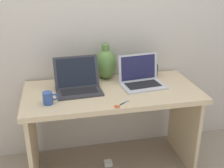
{
  "coord_description": "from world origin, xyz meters",
  "views": [
    {
      "loc": [
        -0.42,
        -1.97,
        1.62
      ],
      "look_at": [
        0.0,
        0.0,
        0.78
      ],
      "focal_mm": 44.82,
      "sensor_mm": 36.0,
      "label": 1
    }
  ],
  "objects_px": {
    "laptop_right": "(141,77)",
    "pen_cup": "(154,70)",
    "laptop_left": "(78,82)",
    "green_vase": "(105,64)",
    "power_brick": "(108,163)",
    "coffee_mug": "(48,98)",
    "scissors": "(120,105)"
  },
  "relations": [
    {
      "from": "laptop_right",
      "to": "pen_cup",
      "type": "relative_size",
      "value": 1.99
    },
    {
      "from": "laptop_left",
      "to": "laptop_right",
      "type": "bearing_deg",
      "value": 1.04
    },
    {
      "from": "green_vase",
      "to": "power_brick",
      "type": "xyz_separation_m",
      "value": [
        -0.03,
        -0.24,
        -0.85
      ]
    },
    {
      "from": "laptop_left",
      "to": "laptop_right",
      "type": "distance_m",
      "value": 0.52
    },
    {
      "from": "laptop_right",
      "to": "pen_cup",
      "type": "bearing_deg",
      "value": 44.26
    },
    {
      "from": "laptop_left",
      "to": "coffee_mug",
      "type": "distance_m",
      "value": 0.31
    },
    {
      "from": "laptop_left",
      "to": "pen_cup",
      "type": "bearing_deg",
      "value": 14.6
    },
    {
      "from": "scissors",
      "to": "green_vase",
      "type": "bearing_deg",
      "value": 90.02
    },
    {
      "from": "laptop_left",
      "to": "coffee_mug",
      "type": "height_order",
      "value": "laptop_left"
    },
    {
      "from": "laptop_right",
      "to": "coffee_mug",
      "type": "xyz_separation_m",
      "value": [
        -0.74,
        -0.21,
        -0.02
      ]
    },
    {
      "from": "pen_cup",
      "to": "scissors",
      "type": "relative_size",
      "value": 1.42
    },
    {
      "from": "green_vase",
      "to": "coffee_mug",
      "type": "xyz_separation_m",
      "value": [
        -0.49,
        -0.41,
        -0.09
      ]
    },
    {
      "from": "pen_cup",
      "to": "power_brick",
      "type": "height_order",
      "value": "pen_cup"
    },
    {
      "from": "green_vase",
      "to": "coffee_mug",
      "type": "relative_size",
      "value": 2.81
    },
    {
      "from": "green_vase",
      "to": "power_brick",
      "type": "bearing_deg",
      "value": -96.65
    },
    {
      "from": "coffee_mug",
      "to": "pen_cup",
      "type": "height_order",
      "value": "pen_cup"
    },
    {
      "from": "green_vase",
      "to": "pen_cup",
      "type": "height_order",
      "value": "green_vase"
    },
    {
      "from": "laptop_left",
      "to": "laptop_right",
      "type": "height_order",
      "value": "laptop_left"
    },
    {
      "from": "laptop_left",
      "to": "scissors",
      "type": "bearing_deg",
      "value": -52.34
    },
    {
      "from": "coffee_mug",
      "to": "power_brick",
      "type": "height_order",
      "value": "coffee_mug"
    },
    {
      "from": "laptop_left",
      "to": "power_brick",
      "type": "relative_size",
      "value": 5.17
    },
    {
      "from": "laptop_left",
      "to": "pen_cup",
      "type": "distance_m",
      "value": 0.71
    },
    {
      "from": "coffee_mug",
      "to": "scissors",
      "type": "distance_m",
      "value": 0.5
    },
    {
      "from": "laptop_right",
      "to": "pen_cup",
      "type": "xyz_separation_m",
      "value": [
        0.18,
        0.17,
        -0.01
      ]
    },
    {
      "from": "laptop_left",
      "to": "scissors",
      "type": "distance_m",
      "value": 0.43
    },
    {
      "from": "coffee_mug",
      "to": "power_brick",
      "type": "relative_size",
      "value": 1.54
    },
    {
      "from": "power_brick",
      "to": "coffee_mug",
      "type": "bearing_deg",
      "value": -159.72
    },
    {
      "from": "coffee_mug",
      "to": "green_vase",
      "type": "bearing_deg",
      "value": 40.17
    },
    {
      "from": "laptop_right",
      "to": "power_brick",
      "type": "relative_size",
      "value": 5.28
    },
    {
      "from": "laptop_right",
      "to": "scissors",
      "type": "height_order",
      "value": "laptop_right"
    },
    {
      "from": "coffee_mug",
      "to": "laptop_left",
      "type": "bearing_deg",
      "value": 41.83
    },
    {
      "from": "coffee_mug",
      "to": "scissors",
      "type": "height_order",
      "value": "coffee_mug"
    }
  ]
}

